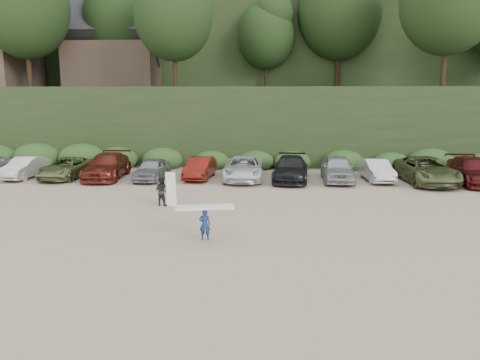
{
  "coord_description": "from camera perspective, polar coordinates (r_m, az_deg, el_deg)",
  "views": [
    {
      "loc": [
        2.53,
        -19.6,
        5.52
      ],
      "look_at": [
        0.98,
        3.0,
        1.3
      ],
      "focal_mm": 35.0,
      "sensor_mm": 36.0,
      "label": 1
    }
  ],
  "objects": [
    {
      "name": "adult_surfer",
      "position": [
        23.53,
        -9.42,
        -1.3
      ],
      "size": [
        1.2,
        0.78,
        1.73
      ],
      "color": "black",
      "rests_on": "ground"
    },
    {
      "name": "ground",
      "position": [
        20.52,
        -3.33,
        -5.07
      ],
      "size": [
        120.0,
        120.0,
        0.0
      ],
      "primitive_type": "plane",
      "color": "tan",
      "rests_on": "ground"
    },
    {
      "name": "parked_cars",
      "position": [
        29.95,
        5.03,
        1.38
      ],
      "size": [
        39.78,
        6.2,
        1.64
      ],
      "color": "#A1A1A5",
      "rests_on": "ground"
    },
    {
      "name": "hillside_backdrop",
      "position": [
        55.89,
        1.08,
        16.41
      ],
      "size": [
        90.0,
        41.5,
        28.0
      ],
      "color": "black",
      "rests_on": "ground"
    },
    {
      "name": "child_surfer",
      "position": [
        17.8,
        -4.33,
        -4.51
      ],
      "size": [
        2.29,
        1.03,
        1.33
      ],
      "color": "navy",
      "rests_on": "ground"
    }
  ]
}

